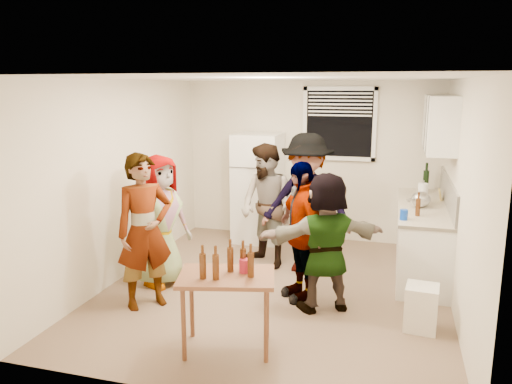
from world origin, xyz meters
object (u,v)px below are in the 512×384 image
(wine_bottle, at_px, (425,192))
(guest_orange, at_px, (324,308))
(guest_black, at_px, (300,297))
(red_cup, at_px, (244,272))
(beer_bottle_counter, at_px, (417,216))
(blue_cup, at_px, (403,220))
(trash_bin, at_px, (421,306))
(guest_back_left, at_px, (266,265))
(serving_table, at_px, (228,348))
(refrigerator, at_px, (258,188))
(guest_back_right, at_px, (305,270))
(beer_bottle_table, at_px, (243,271))
(kettle, at_px, (420,207))
(guest_stripe, at_px, (148,305))
(guest_grey, at_px, (163,283))

(wine_bottle, xyz_separation_m, guest_orange, (-1.11, -2.34, -0.90))
(guest_black, bearing_deg, red_cup, -50.20)
(beer_bottle_counter, relative_size, blue_cup, 1.75)
(blue_cup, height_order, red_cup, blue_cup)
(trash_bin, height_order, guest_back_left, trash_bin)
(trash_bin, relative_size, guest_black, 0.29)
(serving_table, xyz_separation_m, guest_orange, (0.74, 1.11, 0.00))
(refrigerator, height_order, guest_black, refrigerator)
(wine_bottle, relative_size, guest_back_right, 0.18)
(beer_bottle_table, distance_m, guest_orange, 1.37)
(kettle, bearing_deg, guest_back_left, 162.44)
(kettle, bearing_deg, guest_back_right, 166.77)
(beer_bottle_counter, height_order, beer_bottle_table, beer_bottle_counter)
(beer_bottle_counter, bearing_deg, guest_stripe, -154.86)
(beer_bottle_counter, height_order, red_cup, beer_bottle_counter)
(red_cup, bearing_deg, blue_cup, 49.94)
(guest_black, bearing_deg, guest_stripe, -104.11)
(trash_bin, bearing_deg, guest_stripe, -175.44)
(serving_table, xyz_separation_m, guest_stripe, (-1.17, 0.66, 0.00))
(wine_bottle, relative_size, beer_bottle_counter, 1.52)
(kettle, bearing_deg, serving_table, -149.32)
(guest_grey, distance_m, guest_orange, 2.05)
(blue_cup, relative_size, guest_back_right, 0.07)
(refrigerator, distance_m, kettle, 2.56)
(serving_table, distance_m, guest_back_right, 2.24)
(trash_bin, distance_m, guest_grey, 3.09)
(guest_grey, bearing_deg, kettle, -40.82)
(beer_bottle_counter, distance_m, guest_back_right, 1.65)
(trash_bin, distance_m, guest_stripe, 2.95)
(refrigerator, distance_m, trash_bin, 3.49)
(blue_cup, distance_m, guest_back_left, 2.03)
(wine_bottle, xyz_separation_m, blue_cup, (-0.31, -1.67, -0.00))
(serving_table, relative_size, guest_back_right, 0.47)
(kettle, bearing_deg, wine_bottle, 60.10)
(red_cup, relative_size, guest_grey, 0.08)
(serving_table, bearing_deg, kettle, 54.68)
(wine_bottle, relative_size, guest_orange, 0.21)
(guest_grey, relative_size, guest_black, 1.01)
(serving_table, bearing_deg, red_cup, 37.52)
(serving_table, relative_size, guest_orange, 0.56)
(guest_back_left, bearing_deg, beer_bottle_table, -47.61)
(guest_back_left, bearing_deg, guest_black, -21.69)
(guest_grey, bearing_deg, red_cup, -101.57)
(blue_cup, height_order, guest_stripe, blue_cup)
(blue_cup, bearing_deg, wine_bottle, 79.46)
(blue_cup, relative_size, red_cup, 0.95)
(wine_bottle, distance_m, guest_back_left, 2.55)
(beer_bottle_table, relative_size, guest_black, 0.13)
(trash_bin, height_order, guest_back_right, trash_bin)
(red_cup, distance_m, guest_stripe, 1.60)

